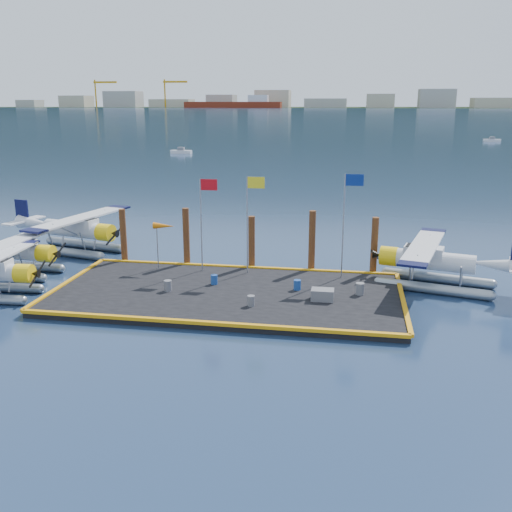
{
  "coord_description": "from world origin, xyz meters",
  "views": [
    {
      "loc": [
        6.91,
        -30.82,
        11.16
      ],
      "look_at": [
        1.37,
        2.0,
        2.05
      ],
      "focal_mm": 40.0,
      "sensor_mm": 36.0,
      "label": 1
    }
  ],
  "objects": [
    {
      "name": "dock",
      "position": [
        0.0,
        0.0,
        0.2
      ],
      "size": [
        20.0,
        10.0,
        0.4
      ],
      "primitive_type": "cube",
      "color": "black",
      "rests_on": "ground"
    },
    {
      "name": "piling_1",
      "position": [
        -4.0,
        5.4,
        2.1
      ],
      "size": [
        0.44,
        0.44,
        4.2
      ],
      "primitive_type": "cylinder",
      "color": "#4B2315",
      "rests_on": "ground"
    },
    {
      "name": "flagpole_yellow",
      "position": [
        0.7,
        3.8,
        4.51
      ],
      "size": [
        1.14,
        0.08,
        6.2
      ],
      "color": "gray",
      "rests_on": "dock"
    },
    {
      "name": "ground",
      "position": [
        0.0,
        0.0,
        0.0
      ],
      "size": [
        4000.0,
        4000.0,
        0.0
      ],
      "primitive_type": "plane",
      "color": "#1A334E",
      "rests_on": "ground"
    },
    {
      "name": "seaplane_c",
      "position": [
        -13.3,
        8.08,
        1.62
      ],
      "size": [
        9.67,
        10.48,
        3.71
      ],
      "rotation": [
        0.0,
        0.0,
        -1.8
      ],
      "color": "gray",
      "rests_on": "ground"
    },
    {
      "name": "dock_bumpers",
      "position": [
        0.0,
        0.0,
        0.49
      ],
      "size": [
        20.25,
        10.25,
        0.18
      ],
      "primitive_type": null,
      "color": "orange",
      "rests_on": "dock"
    },
    {
      "name": "drum_2",
      "position": [
        4.0,
        0.94,
        0.7
      ],
      "size": [
        0.42,
        0.42,
        0.6
      ],
      "primitive_type": "cylinder",
      "color": "navy",
      "rests_on": "dock"
    },
    {
      "name": "seaplane_d",
      "position": [
        11.82,
        3.96,
        1.54
      ],
      "size": [
        9.24,
        9.99,
        3.54
      ],
      "rotation": [
        0.0,
        0.0,
        1.33
      ],
      "color": "gray",
      "rests_on": "ground"
    },
    {
      "name": "piling_0",
      "position": [
        -8.5,
        5.4,
        2.0
      ],
      "size": [
        0.44,
        0.44,
        4.0
      ],
      "primitive_type": "cylinder",
      "color": "#4B2315",
      "rests_on": "ground"
    },
    {
      "name": "windsock",
      "position": [
        -5.03,
        3.8,
        3.23
      ],
      "size": [
        1.4,
        0.44,
        3.12
      ],
      "color": "gray",
      "rests_on": "dock"
    },
    {
      "name": "piling_4",
      "position": [
        8.5,
        5.4,
        2.0
      ],
      "size": [
        0.44,
        0.44,
        4.0
      ],
      "primitive_type": "cylinder",
      "color": "#4B2315",
      "rests_on": "ground"
    },
    {
      "name": "far_backdrop",
      "position": [
        239.91,
        1737.52,
        9.45
      ],
      "size": [
        3050.0,
        2050.0,
        810.0
      ],
      "color": "black",
      "rests_on": "ground"
    },
    {
      "name": "drum_5",
      "position": [
        -1.06,
        1.15,
        0.69
      ],
      "size": [
        0.41,
        0.41,
        0.58
      ],
      "primitive_type": "cylinder",
      "color": "navy",
      "rests_on": "dock"
    },
    {
      "name": "drum_4",
      "position": [
        7.63,
        0.67,
        0.74
      ],
      "size": [
        0.49,
        0.49,
        0.69
      ],
      "primitive_type": "cylinder",
      "color": "#5C5D62",
      "rests_on": "dock"
    },
    {
      "name": "piling_2",
      "position": [
        0.5,
        5.4,
        1.9
      ],
      "size": [
        0.44,
        0.44,
        3.8
      ],
      "primitive_type": "cylinder",
      "color": "#4B2315",
      "rests_on": "ground"
    },
    {
      "name": "drum_1",
      "position": [
        1.8,
        -2.2,
        0.69
      ],
      "size": [
        0.41,
        0.41,
        0.58
      ],
      "primitive_type": "cylinder",
      "color": "#5C5D62",
      "rests_on": "dock"
    },
    {
      "name": "drum_3",
      "position": [
        -3.42,
        -0.54,
        0.72
      ],
      "size": [
        0.45,
        0.45,
        0.64
      ],
      "primitive_type": "cylinder",
      "color": "#5C5D62",
      "rests_on": "dock"
    },
    {
      "name": "crate",
      "position": [
        5.57,
        -0.61,
        0.71
      ],
      "size": [
        1.26,
        0.84,
        0.63
      ],
      "primitive_type": "cube",
      "color": "#5C5D62",
      "rests_on": "dock"
    },
    {
      "name": "flagpole_blue",
      "position": [
        6.7,
        3.8,
        4.69
      ],
      "size": [
        1.14,
        0.08,
        6.5
      ],
      "color": "gray",
      "rests_on": "dock"
    },
    {
      "name": "piling_3",
      "position": [
        4.5,
        5.4,
        2.15
      ],
      "size": [
        0.44,
        0.44,
        4.3
      ],
      "primitive_type": "cylinder",
      "color": "#4B2315",
      "rests_on": "ground"
    },
    {
      "name": "flagpole_red",
      "position": [
        -2.29,
        3.8,
        4.4
      ],
      "size": [
        1.14,
        0.08,
        6.0
      ],
      "color": "gray",
      "rests_on": "dock"
    },
    {
      "name": "seaplane_b",
      "position": [
        -14.74,
        2.12,
        1.43
      ],
      "size": [
        8.41,
        9.27,
        3.29
      ],
      "rotation": [
        0.0,
        0.0,
        -1.63
      ],
      "color": "gray",
      "rests_on": "ground"
    }
  ]
}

